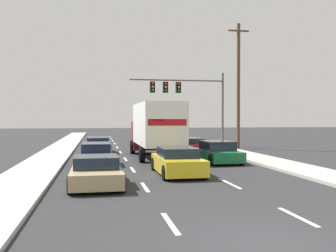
% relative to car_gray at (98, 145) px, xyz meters
% --- Properties ---
extents(ground_plane, '(140.00, 140.00, 0.00)m').
position_rel_car_gray_xyz_m(ground_plane, '(3.40, 3.32, -0.56)').
color(ground_plane, '#2B2B2D').
extents(sidewalk_right, '(2.37, 80.00, 0.14)m').
position_rel_car_gray_xyz_m(sidewalk_right, '(9.83, -1.68, -0.49)').
color(sidewalk_right, '#B2AFA8').
rests_on(sidewalk_right, ground_plane).
extents(sidewalk_left, '(2.37, 80.00, 0.14)m').
position_rel_car_gray_xyz_m(sidewalk_left, '(-3.04, -1.68, -0.49)').
color(sidewalk_left, '#B2AFA8').
rests_on(sidewalk_left, ground_plane).
extents(lane_markings, '(3.54, 52.00, 0.01)m').
position_rel_car_gray_xyz_m(lane_markings, '(3.40, 0.32, -0.56)').
color(lane_markings, silver).
rests_on(lane_markings, ground_plane).
extents(car_gray, '(1.87, 4.46, 1.18)m').
position_rel_car_gray_xyz_m(car_gray, '(0.00, 0.00, 0.00)').
color(car_gray, slate).
rests_on(car_gray, ground_plane).
extents(car_navy, '(1.86, 4.68, 1.23)m').
position_rel_car_gray_xyz_m(car_navy, '(-0.11, -7.38, 0.01)').
color(car_navy, '#141E4C').
rests_on(car_navy, ground_plane).
extents(car_tan, '(2.01, 4.04, 1.15)m').
position_rel_car_gray_xyz_m(car_tan, '(-0.09, -14.05, -0.03)').
color(car_tan, tan).
rests_on(car_tan, ground_plane).
extents(box_truck, '(2.63, 8.58, 3.52)m').
position_rel_car_gray_xyz_m(box_truck, '(3.65, -4.48, 1.46)').
color(box_truck, white).
rests_on(box_truck, ground_plane).
extents(car_yellow, '(1.92, 4.29, 1.25)m').
position_rel_car_gray_xyz_m(car_yellow, '(3.57, -11.70, 0.02)').
color(car_yellow, yellow).
rests_on(car_yellow, ground_plane).
extents(car_red, '(2.01, 4.67, 1.12)m').
position_rel_car_gray_xyz_m(car_red, '(6.80, -0.80, -0.03)').
color(car_red, red).
rests_on(car_red, ground_plane).
extents(car_green, '(2.02, 4.50, 1.25)m').
position_rel_car_gray_xyz_m(car_green, '(6.89, -7.23, 0.01)').
color(car_green, '#196B38').
rests_on(car_green, ground_plane).
extents(traffic_signal_mast, '(8.62, 0.69, 6.73)m').
position_rel_car_gray_xyz_m(traffic_signal_mast, '(7.35, 4.68, 4.41)').
color(traffic_signal_mast, '#595B56').
rests_on(traffic_signal_mast, ground_plane).
extents(utility_pole_mid, '(1.80, 0.28, 10.47)m').
position_rel_car_gray_xyz_m(utility_pole_mid, '(11.58, 1.56, 4.82)').
color(utility_pole_mid, brown).
rests_on(utility_pole_mid, ground_plane).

